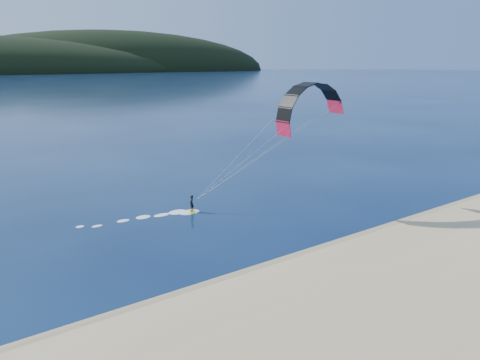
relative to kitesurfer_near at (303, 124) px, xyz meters
name	(u,v)px	position (x,y,z in m)	size (l,w,h in m)	color
ground	(278,318)	(-13.40, -13.05, -8.21)	(1800.00, 1800.00, 0.00)	#061332
wet_sand	(233,284)	(-13.40, -8.55, -8.16)	(220.00, 2.50, 0.10)	#947A56
kitesurfer_near	(303,124)	(0.00, 0.00, 0.00)	(24.00, 8.36, 13.02)	gold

